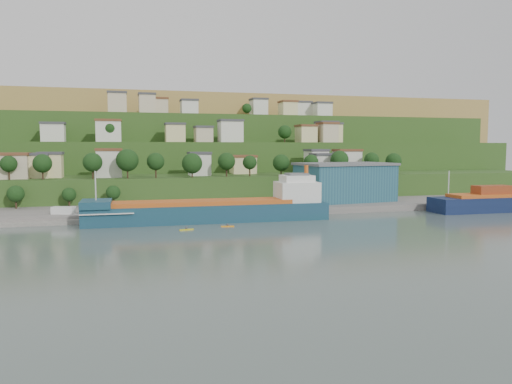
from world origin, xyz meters
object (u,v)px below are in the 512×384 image
object	(u,v)px
warehouse	(345,182)
kayak_orange	(228,226)
cargo_ship_near	(217,211)
caravan	(63,212)

from	to	relation	value
warehouse	kayak_orange	xyz separation A→B (m)	(-47.06, -31.56, -8.19)
cargo_ship_near	warehouse	bearing A→B (deg)	25.11
caravan	warehouse	bearing A→B (deg)	27.04
cargo_ship_near	warehouse	distance (m)	52.65
cargo_ship_near	caravan	world-z (taller)	cargo_ship_near
warehouse	caravan	xyz separation A→B (m)	(-87.98, -10.77, -5.84)
warehouse	kayak_orange	bearing A→B (deg)	-153.63
cargo_ship_near	warehouse	xyz separation A→B (m)	(47.88, 21.13, 5.75)
caravan	kayak_orange	world-z (taller)	caravan
warehouse	caravan	size ratio (longest dim) A/B	5.55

